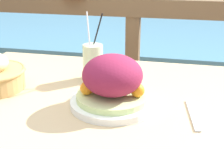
% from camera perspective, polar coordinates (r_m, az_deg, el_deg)
% --- Properties ---
extents(patio_table, '(1.09, 0.83, 0.74)m').
position_cam_1_polar(patio_table, '(1.02, -2.84, -9.75)').
color(patio_table, tan).
rests_on(patio_table, ground_plane).
extents(railing_fence, '(2.80, 0.08, 0.97)m').
position_cam_1_polar(railing_fence, '(1.66, 3.83, 5.76)').
color(railing_fence, brown).
rests_on(railing_fence, ground_plane).
extents(sea_backdrop, '(12.00, 4.00, 0.50)m').
position_cam_1_polar(sea_backdrop, '(4.19, 9.02, 7.90)').
color(sea_backdrop, teal).
rests_on(sea_backdrop, ground_plane).
extents(salad_plate, '(0.25, 0.25, 0.16)m').
position_cam_1_polar(salad_plate, '(0.91, 0.09, -1.81)').
color(salad_plate, white).
rests_on(salad_plate, patio_table).
extents(drink_glass, '(0.08, 0.08, 0.24)m').
position_cam_1_polar(drink_glass, '(1.11, -3.50, 2.32)').
color(drink_glass, beige).
rests_on(drink_glass, patio_table).
extents(knife, '(0.04, 0.18, 0.00)m').
position_cam_1_polar(knife, '(0.91, 14.53, -7.11)').
color(knife, silver).
rests_on(knife, patio_table).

